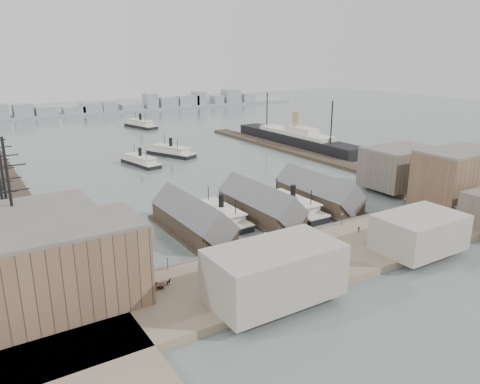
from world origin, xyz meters
TOP-DOWN VIEW (x-y plane):
  - ground at (0.00, 0.00)m, footprint 900.00×900.00m
  - quay at (0.00, -20.00)m, footprint 180.00×30.00m
  - seawall at (0.00, -5.20)m, footprint 180.00×1.20m
  - west_wharf at (-68.00, 100.00)m, footprint 10.00×220.00m
  - east_wharf at (78.00, 90.00)m, footprint 10.00×180.00m
  - ferry_shed_west at (-26.00, 16.88)m, footprint 14.00×42.00m
  - ferry_shed_center at (0.00, 16.88)m, footprint 14.00×42.00m
  - ferry_shed_east at (26.00, 16.88)m, footprint 14.00×42.00m
  - warehouse_west_front at (-70.00, -12.00)m, footprint 32.00×18.00m
  - warehouse_west_back at (-70.00, 18.00)m, footprint 26.00×20.00m
  - warehouse_east_front at (66.00, -12.00)m, footprint 30.00×18.00m
  - warehouse_east_back at (68.00, 15.00)m, footprint 28.00×20.00m
  - street_bldg_center at (20.00, -32.00)m, footprint 24.00×16.00m
  - street_bldg_west at (-30.00, -32.00)m, footprint 30.00×16.00m
  - lamp_post_far_w at (-45.00, -7.00)m, footprint 0.44×0.44m
  - lamp_post_near_w at (-15.00, -7.00)m, footprint 0.44×0.44m
  - lamp_post_near_e at (15.00, -7.00)m, footprint 0.44×0.44m
  - lamp_post_far_e at (45.00, -7.00)m, footprint 0.44×0.44m
  - far_shore at (-2.07, 334.14)m, footprint 500.00×40.00m
  - ferry_docked_west at (-13.00, 21.18)m, footprint 8.43×28.09m
  - ferry_docked_east at (13.00, 15.49)m, footprint 8.99×29.97m
  - ferry_open_near at (-6.82, 113.11)m, footprint 12.92×27.60m
  - ferry_open_mid at (15.33, 125.22)m, footprint 19.73×30.42m
  - ferry_open_far at (36.77, 227.92)m, footprint 16.66×32.77m
  - sailing_ship_near at (-75.79, 41.35)m, footprint 8.50×58.56m
  - ocean_steamer at (92.00, 111.98)m, footprint 14.15×103.38m
  - tram at (53.58, -17.45)m, footprint 3.47×11.06m
  - horse_cart_left at (-48.76, -14.51)m, footprint 4.78×2.29m
  - horse_cart_center at (-5.13, -15.58)m, footprint 4.85×2.85m
  - horse_cart_right at (17.45, -21.90)m, footprint 4.77×2.15m
  - pedestrian_0 at (-51.03, -14.12)m, footprint 0.72×0.64m
  - pedestrian_1 at (-39.73, -16.16)m, footprint 1.03×1.01m
  - pedestrian_2 at (-19.06, -11.37)m, footprint 1.17×1.04m
  - pedestrian_3 at (-15.41, -26.72)m, footprint 0.97×0.88m
  - pedestrian_4 at (-0.73, -11.15)m, footprint 1.00×0.94m
  - pedestrian_5 at (10.18, -22.22)m, footprint 0.72×0.67m
  - pedestrian_6 at (15.49, -13.91)m, footprint 0.83×0.96m
  - pedestrian_7 at (36.27, -24.66)m, footprint 1.18×0.93m
  - pedestrian_8 at (33.37, -10.19)m, footprint 0.89×1.01m
  - pedestrian_9 at (52.61, -20.09)m, footprint 0.86×0.66m
  - pedestrian_10 at (47.13, -11.58)m, footprint 0.79×1.06m

SIDE VIEW (x-z plane):
  - ground at x=0.00m, z-range 0.00..0.00m
  - west_wharf at x=-68.00m, z-range 0.00..1.60m
  - east_wharf at x=78.00m, z-range 0.00..1.60m
  - quay at x=0.00m, z-range 0.00..2.00m
  - seawall at x=0.00m, z-range 0.00..2.30m
  - ferry_open_near at x=-6.82m, z-range -2.52..6.97m
  - ferry_docked_west at x=-13.00m, z-range -2.67..7.37m
  - ferry_open_mid at x=15.33m, z-range -2.78..7.69m
  - ferry_docked_east at x=13.00m, z-range -2.84..7.86m
  - sailing_ship_near at x=-75.79m, z-range -14.91..20.04m
  - ferry_open_far at x=36.77m, z-range -2.98..8.24m
  - horse_cart_center at x=-5.13m, z-range 2.04..3.50m
  - pedestrian_2 at x=-19.06m, z-range 2.00..3.57m
  - pedestrian_9 at x=52.61m, z-range 2.00..3.58m
  - horse_cart_left at x=-48.76m, z-range 2.02..3.56m
  - pedestrian_3 at x=-15.41m, z-range 2.00..3.59m
  - pedestrian_7 at x=36.27m, z-range 2.00..3.61m
  - pedestrian_5 at x=10.18m, z-range 2.00..3.61m
  - pedestrian_8 at x=33.37m, z-range 2.00..3.63m
  - pedestrian_0 at x=-51.03m, z-range 2.00..3.65m
  - pedestrian_10 at x=47.13m, z-range 2.00..3.68m
  - horse_cart_right at x=17.45m, z-range 2.00..3.68m
  - pedestrian_1 at x=-39.73m, z-range 2.00..3.68m
  - pedestrian_4 at x=-0.73m, z-range 2.00..3.72m
  - pedestrian_6 at x=15.49m, z-range 2.00..3.72m
  - far_shore at x=-2.07m, z-range -3.96..11.77m
  - tram at x=53.58m, z-range 2.05..5.93m
  - ocean_steamer at x=92.00m, z-range -5.89..14.78m
  - ferry_shed_west at x=-26.00m, z-range -1.66..10.94m
  - ferry_shed_center at x=0.00m, z-range -1.66..10.94m
  - ferry_shed_east at x=26.00m, z-range -1.66..10.94m
  - lamp_post_far_w at x=-45.00m, z-range 2.75..6.67m
  - lamp_post_near_w at x=-15.00m, z-range 2.75..6.67m
  - lamp_post_near_e at x=15.00m, z-range 2.75..6.67m
  - lamp_post_far_e at x=45.00m, z-range 2.75..6.67m
  - street_bldg_center at x=20.00m, z-range 2.00..12.00m
  - street_bldg_west at x=-30.00m, z-range 2.00..14.00m
  - warehouse_west_back at x=-70.00m, z-range 2.00..16.00m
  - warehouse_east_back at x=68.00m, z-range 2.00..17.00m
  - warehouse_west_front at x=-70.00m, z-range 2.00..20.00m
  - warehouse_east_front at x=66.00m, z-range 2.00..21.00m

